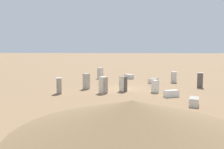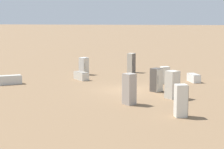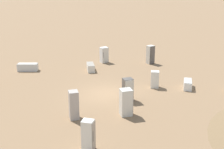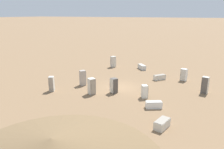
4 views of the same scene
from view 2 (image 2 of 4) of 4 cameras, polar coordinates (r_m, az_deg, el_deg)
The scene contains 11 objects.
ground_plane at distance 28.07m, azimuth 2.52°, elevation -2.40°, with size 1000.00×1000.00×0.00m, color #846647.
discarded_fridge_0 at distance 31.17m, azimuth 8.04°, elevation -0.09°, with size 0.88×0.89×1.42m.
discarded_fridge_1 at distance 20.48m, azimuth 10.47°, elevation -3.95°, with size 0.78×0.82×1.77m.
discarded_fridge_2 at distance 23.16m, azimuth 2.63°, elevation -2.22°, with size 0.88×0.92×1.94m.
discarded_fridge_3 at distance 33.11m, azimuth -4.72°, elevation -0.20°, with size 1.58×1.74×0.70m.
discarded_fridge_5 at distance 31.68m, azimuth -15.36°, elevation -0.80°, with size 1.83×1.92×0.74m.
discarded_fridge_6 at distance 25.28m, azimuth 9.18°, elevation -1.53°, with size 1.04×1.01×1.85m.
discarded_fridge_7 at distance 37.68m, azimuth 2.97°, elevation 1.79°, with size 0.81×0.75×1.94m.
discarded_fridge_8 at distance 36.21m, azimuth -4.31°, elevation 1.30°, with size 0.91×0.85×1.66m.
discarded_fridge_9 at distance 27.55m, azimuth 6.79°, elevation -0.82°, with size 0.94×0.94×1.73m.
discarded_fridge_11 at distance 32.55m, azimuth 12.34°, elevation -0.51°, with size 1.67×1.33×0.69m.
Camera 2 is at (26.49, 7.75, 5.12)m, focal length 60.00 mm.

